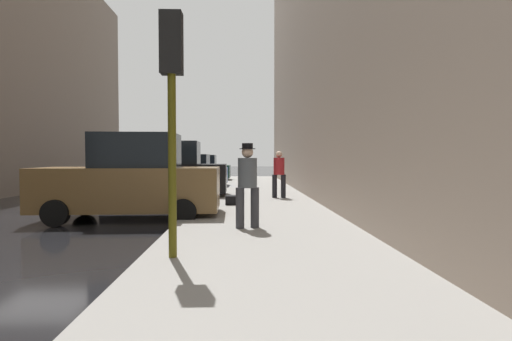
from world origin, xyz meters
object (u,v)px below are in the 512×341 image
Objects in this scene: duffel_bag at (231,200)px; pedestrian_with_beanie at (247,181)px; parked_dark_green_sedan at (199,169)px; parked_bronze_suv at (131,180)px; pedestrian_in_red_jacket at (279,172)px; parked_black_suv at (168,173)px; parked_blue_sedan at (187,172)px; fire_hydrant at (215,186)px; traffic_light at (172,81)px.

pedestrian_with_beanie is at bearing -83.48° from duffel_bag.
parked_dark_green_sedan is 2.37× the size of pedestrian_with_beanie.
parked_bronze_suv reaches higher than pedestrian_in_red_jacket.
parked_bronze_suv is 10.53× the size of duffel_bag.
duffel_bag is at bearing 96.52° from pedestrian_with_beanie.
parked_black_suv is 1.09× the size of parked_blue_sedan.
parked_blue_sedan is 5.60m from fire_hydrant.
parked_bronze_suv is 1.10× the size of parked_dark_green_sedan.
pedestrian_in_red_jacket is 2.78m from duffel_bag.
pedestrian_in_red_jacket is at bearing -23.71° from fire_hydrant.
traffic_light is (1.85, -14.96, 1.91)m from parked_blue_sedan.
parked_black_suv is at bearing 112.57° from pedestrian_with_beanie.
pedestrian_with_beanie is (2.99, -12.54, 0.29)m from parked_blue_sedan.
traffic_light is at bearing -95.77° from duffel_bag.
pedestrian_in_red_jacket is at bearing -13.49° from parked_black_suv.
duffel_bag is at bearing -79.77° from parked_dark_green_sedan.
traffic_light is at bearing -67.73° from parked_bronze_suv.
traffic_light reaches higher than parked_black_suv.
pedestrian_with_beanie is (1.19, -7.25, 0.64)m from fire_hydrant.
parked_dark_green_sedan is 20.70m from traffic_light.
parked_black_suv is 1.29× the size of traffic_light.
parked_bronze_suv reaches higher than duffel_bag.
traffic_light is at bearing -89.70° from fire_hydrant.
parked_bronze_suv is at bearing -135.99° from pedestrian_in_red_jacket.
parked_bronze_suv is 2.61× the size of pedestrian_with_beanie.
pedestrian_with_beanie reaches higher than pedestrian_in_red_jacket.
parked_black_suv is at bearing 90.00° from parked_bronze_suv.
parked_black_suv is 4.34m from pedestrian_in_red_jacket.
parked_black_suv is 2.61× the size of pedestrian_with_beanie.
pedestrian_in_red_jacket is (4.22, 4.08, 0.07)m from parked_bronze_suv.
pedestrian_with_beanie reaches higher than duffel_bag.
pedestrian_with_beanie is at bearing -76.58° from parked_blue_sedan.
pedestrian_in_red_jacket is (2.37, 8.60, -1.65)m from traffic_light.
parked_black_suv is at bearing -90.00° from parked_blue_sedan.
parked_blue_sedan is at bearing 97.07° from traffic_light.
pedestrian_in_red_jacket is 3.89× the size of duffel_bag.
traffic_light is (0.05, -9.67, 2.26)m from fire_hydrant.
parked_bronze_suv is 3.33m from duffel_bag.
traffic_light is at bearing -84.84° from parked_dark_green_sedan.
pedestrian_with_beanie is at bearing -35.18° from parked_bronze_suv.
parked_black_suv reaches higher than duffel_bag.
parked_black_suv is 6.58× the size of fire_hydrant.
parked_blue_sedan and parked_dark_green_sedan have the same top height.
fire_hydrant is 0.41× the size of pedestrian_in_red_jacket.
fire_hydrant is at bearing 1.56° from parked_black_suv.
duffel_bag is (2.52, -8.39, -0.56)m from parked_blue_sedan.
parked_black_suv is (0.00, 5.09, 0.00)m from parked_bronze_suv.
parked_bronze_suv is 5.19m from traffic_light.
parked_blue_sedan is at bearing 90.00° from parked_bronze_suv.
parked_dark_green_sedan is (0.00, 10.91, -0.18)m from parked_black_suv.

